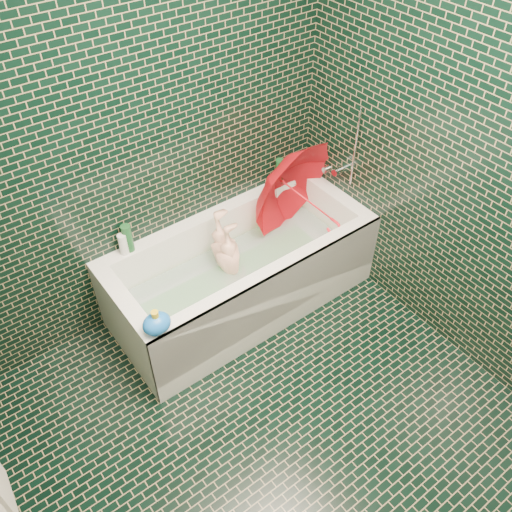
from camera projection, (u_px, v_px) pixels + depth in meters
floor at (285, 450)px, 2.93m from camera, size 2.80×2.80×0.00m
wall_back at (128, 138)px, 2.88m from camera, size 2.80×0.00×2.80m
wall_right at (502, 175)px, 2.63m from camera, size 0.00×2.80×2.80m
bathtub at (243, 279)px, 3.56m from camera, size 1.70×0.75×0.55m
bath_mat at (241, 284)px, 3.61m from camera, size 1.35×0.47×0.01m
water at (241, 268)px, 3.51m from camera, size 1.48×0.53×0.00m
faucet at (342, 165)px, 3.53m from camera, size 0.18×0.19×0.55m
child at (230, 266)px, 3.51m from camera, size 0.86×0.48×0.24m
umbrella at (307, 200)px, 3.53m from camera, size 1.01×0.88×1.00m
soap_bottle_a at (304, 170)px, 3.88m from camera, size 0.13×0.13×0.28m
soap_bottle_b at (308, 173)px, 3.85m from camera, size 0.11×0.11×0.20m
soap_bottle_c at (287, 181)px, 3.78m from camera, size 0.16×0.16×0.18m
bottle_right_tall at (280, 172)px, 3.68m from camera, size 0.06×0.06×0.20m
bottle_right_pump at (309, 161)px, 3.78m from camera, size 0.06×0.06×0.20m
bottle_left_tall at (128, 238)px, 3.21m from camera, size 0.07×0.07×0.19m
bottle_left_short at (123, 244)px, 3.20m from camera, size 0.06×0.06×0.14m
rubber_duck at (288, 173)px, 3.78m from camera, size 0.11×0.07×0.09m
bath_toy at (157, 323)px, 2.77m from camera, size 0.19×0.18×0.15m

